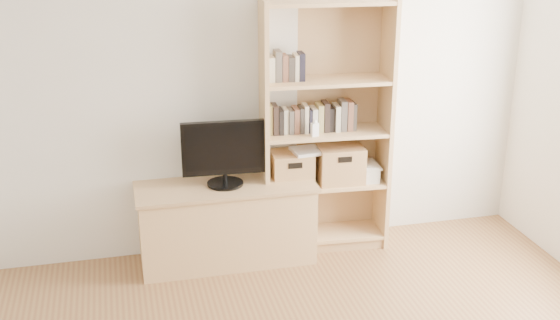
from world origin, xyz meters
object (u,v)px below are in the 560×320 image
object	(u,v)px
basket_right	(340,164)
laptop	(313,150)
tv_stand	(226,224)
basket_left	(292,168)
baby_monitor	(315,130)
bookshelf	(325,128)
television	(224,153)

from	to	relation	value
basket_right	laptop	distance (m)	0.26
tv_stand	basket_left	distance (m)	0.67
tv_stand	laptop	bearing A→B (deg)	5.42
tv_stand	laptop	size ratio (longest dim) A/B	4.14
tv_stand	baby_monitor	world-z (taller)	baby_monitor
bookshelf	basket_left	bearing A→B (deg)	-178.81
television	laptop	bearing A→B (deg)	8.57
baby_monitor	laptop	bearing A→B (deg)	70.17
television	basket_right	size ratio (longest dim) A/B	1.80
tv_stand	television	xyz separation A→B (m)	(0.00, 0.00, 0.58)
laptop	basket_left	bearing A→B (deg)	168.82
tv_stand	baby_monitor	xyz separation A→B (m)	(0.69, -0.03, 0.73)
television	basket_right	xyz separation A→B (m)	(0.93, 0.06, -0.18)
baby_monitor	basket_right	xyz separation A→B (m)	(0.24, 0.09, -0.33)
bookshelf	television	size ratio (longest dim) A/B	3.13
baby_monitor	basket_right	size ratio (longest dim) A/B	0.29
bookshelf	television	distance (m)	0.82
tv_stand	television	distance (m)	0.58
bookshelf	tv_stand	bearing A→B (deg)	-171.34
baby_monitor	television	bearing A→B (deg)	165.86
baby_monitor	basket_right	bearing A→B (deg)	9.28
laptop	baby_monitor	bearing A→B (deg)	-103.99
basket_right	television	bearing A→B (deg)	-173.21
bookshelf	basket_right	bearing A→B (deg)	-2.60
basket_left	basket_right	size ratio (longest dim) A/B	0.90
tv_stand	bookshelf	size ratio (longest dim) A/B	0.66
tv_stand	basket_left	size ratio (longest dim) A/B	4.17
tv_stand	bookshelf	distance (m)	1.07
television	basket_left	world-z (taller)	television
television	basket_left	size ratio (longest dim) A/B	2.01
television	laptop	distance (m)	0.71
basket_left	basket_right	xyz separation A→B (m)	(0.39, -0.02, 0.02)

